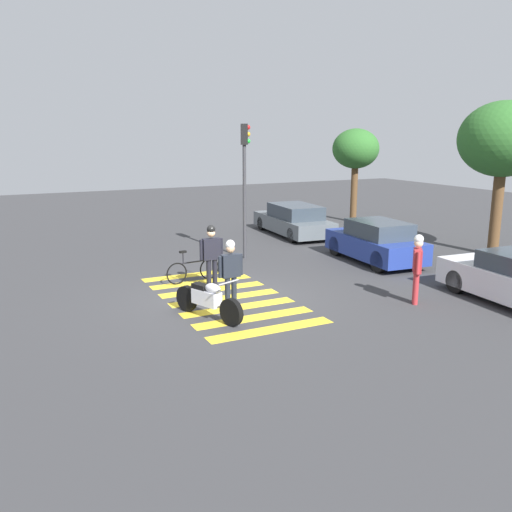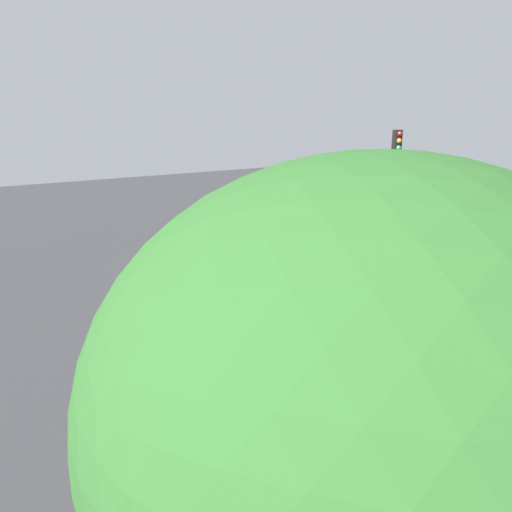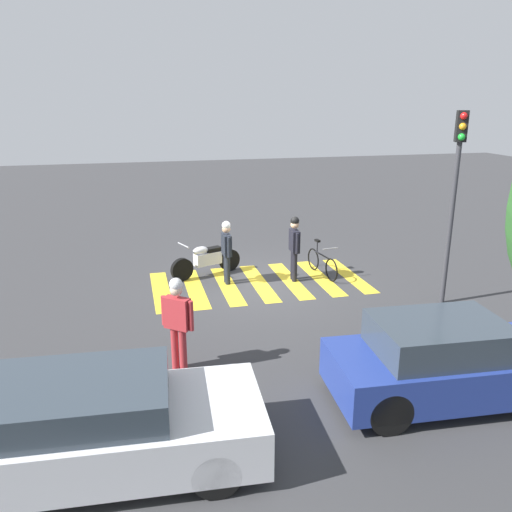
# 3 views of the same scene
# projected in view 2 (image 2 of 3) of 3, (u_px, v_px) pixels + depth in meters

# --- Properties ---
(ground_plane) EXTENTS (60.00, 60.00, 0.00)m
(ground_plane) POSITION_uv_depth(u_px,v_px,m) (253.00, 270.00, 16.35)
(ground_plane) COLOR #38383A
(police_motorcycle) EXTENTS (2.13, 1.02, 1.04)m
(police_motorcycle) POSITION_uv_depth(u_px,v_px,m) (205.00, 258.00, 16.18)
(police_motorcycle) COLOR black
(police_motorcycle) RESTS_ON ground_plane
(leaning_bicycle) EXTENTS (0.46, 1.74, 0.99)m
(leaning_bicycle) POSITION_uv_depth(u_px,v_px,m) (291.00, 250.00, 17.56)
(leaning_bicycle) COLOR black
(leaning_bicycle) RESTS_ON ground_plane
(officer_on_foot) EXTENTS (0.24, 0.69, 1.85)m
(officer_on_foot) POSITION_uv_depth(u_px,v_px,m) (276.00, 236.00, 16.63)
(officer_on_foot) COLOR black
(officer_on_foot) RESTS_ON ground_plane
(officer_by_motorcycle) EXTENTS (0.23, 0.67, 1.77)m
(officer_by_motorcycle) POSITION_uv_depth(u_px,v_px,m) (229.00, 244.00, 15.70)
(officer_by_motorcycle) COLOR #1E232D
(officer_by_motorcycle) RESTS_ON ground_plane
(pedestrian_bystander) EXTENTS (0.55, 0.47, 1.84)m
(pedestrian_bystander) POSITION_uv_depth(u_px,v_px,m) (277.00, 290.00, 11.25)
(pedestrian_bystander) COLOR #B22D33
(pedestrian_bystander) RESTS_ON ground_plane
(crosswalk_stripes) EXTENTS (5.85, 3.09, 0.01)m
(crosswalk_stripes) POSITION_uv_depth(u_px,v_px,m) (253.00, 270.00, 16.35)
(crosswalk_stripes) COLOR yellow
(crosswalk_stripes) RESTS_ON ground_plane
(car_blue_hatchback) EXTENTS (4.02, 1.97, 1.44)m
(car_blue_hatchback) POSITION_uv_depth(u_px,v_px,m) (452.00, 290.00, 12.35)
(car_blue_hatchback) COLOR black
(car_blue_hatchback) RESTS_ON ground_plane
(car_white_van) EXTENTS (4.73, 2.18, 1.35)m
(car_white_van) POSITION_uv_depth(u_px,v_px,m) (305.00, 363.00, 8.68)
(car_white_van) COLOR black
(car_white_van) RESTS_ON ground_plane
(traffic_light_pole) EXTENTS (0.32, 0.36, 4.67)m
(traffic_light_pole) POSITION_uv_depth(u_px,v_px,m) (394.00, 178.00, 16.06)
(traffic_light_pole) COLOR #38383D
(traffic_light_pole) RESTS_ON ground_plane
(street_tree_far) EXTENTS (3.03, 3.03, 4.77)m
(street_tree_far) POSITION_uv_depth(u_px,v_px,m) (369.00, 397.00, 2.56)
(street_tree_far) COLOR brown
(street_tree_far) RESTS_ON ground_plane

